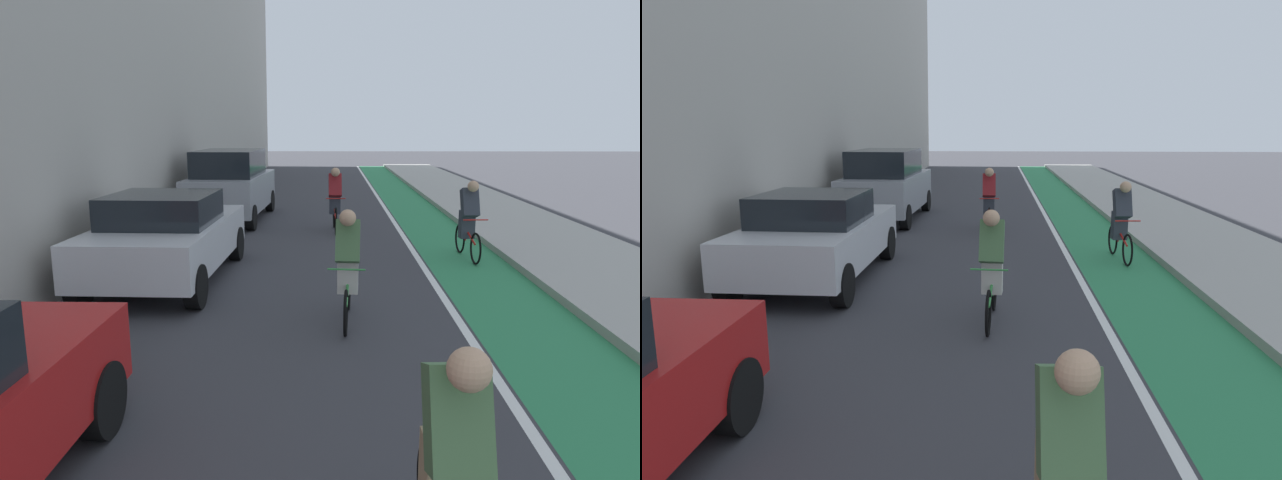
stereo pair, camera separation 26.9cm
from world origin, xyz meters
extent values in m
plane|color=#38383D|center=(0.00, 16.62, 0.00)|extent=(90.73, 90.73, 0.00)
cube|color=#2D8451|center=(2.86, 18.62, 0.00)|extent=(1.60, 41.24, 0.00)
cube|color=white|center=(1.96, 18.62, 0.00)|extent=(0.12, 41.24, 0.00)
cube|color=#A8A59E|center=(5.16, 18.62, 0.07)|extent=(3.00, 41.24, 0.14)
cylinder|color=black|center=(-1.78, 5.85, 0.33)|extent=(0.23, 0.66, 0.66)
cube|color=silver|center=(-2.61, 10.94, 0.68)|extent=(2.01, 4.26, 0.70)
cube|color=black|center=(-2.62, 10.73, 1.26)|extent=(1.72, 1.81, 0.55)
cylinder|color=black|center=(-3.44, 12.51, 0.33)|extent=(0.24, 0.67, 0.66)
cylinder|color=black|center=(-1.70, 12.47, 0.33)|extent=(0.24, 0.67, 0.66)
cylinder|color=black|center=(-3.52, 9.40, 0.33)|extent=(0.24, 0.67, 0.66)
cylinder|color=black|center=(-1.78, 9.36, 0.33)|extent=(0.24, 0.67, 0.66)
cube|color=#9EA0A8|center=(-2.61, 17.44, 0.80)|extent=(2.00, 4.50, 0.95)
cube|color=black|center=(-2.62, 17.22, 1.60)|extent=(1.71, 2.72, 0.75)
cylinder|color=black|center=(-3.38, 19.14, 0.33)|extent=(0.25, 0.67, 0.66)
cylinder|color=black|center=(-1.71, 19.07, 0.33)|extent=(0.25, 0.67, 0.66)
cylinder|color=black|center=(-3.51, 15.81, 0.33)|extent=(0.25, 0.67, 0.66)
cylinder|color=black|center=(-1.84, 15.75, 0.33)|extent=(0.25, 0.67, 0.66)
cube|color=#4C7247|center=(0.85, 4.08, 1.15)|extent=(0.34, 0.41, 0.60)
sphere|color=tan|center=(0.86, 3.93, 1.49)|extent=(0.22, 0.22, 0.22)
cube|color=beige|center=(0.84, 4.21, 1.17)|extent=(0.27, 0.28, 0.39)
torus|color=black|center=(0.39, 8.29, 0.30)|extent=(0.08, 0.60, 0.60)
torus|color=black|center=(0.46, 9.34, 0.30)|extent=(0.08, 0.60, 0.60)
cylinder|color=#338C3F|center=(0.42, 8.82, 0.52)|extent=(0.11, 0.96, 0.33)
cylinder|color=#338C3F|center=(0.43, 9.00, 0.60)|extent=(0.04, 0.12, 0.55)
cylinder|color=#338C3F|center=(0.39, 8.37, 0.85)|extent=(0.48, 0.06, 0.02)
cube|color=beige|center=(0.43, 8.92, 0.67)|extent=(0.30, 0.26, 0.56)
cube|color=#4C7247|center=(0.42, 8.79, 1.13)|extent=(0.35, 0.42, 0.60)
sphere|color=tan|center=(0.41, 8.64, 1.47)|extent=(0.22, 0.22, 0.22)
torus|color=black|center=(2.99, 12.15, 0.31)|extent=(0.08, 0.62, 0.62)
torus|color=black|center=(2.92, 13.20, 0.31)|extent=(0.08, 0.62, 0.62)
cylinder|color=red|center=(2.95, 12.67, 0.53)|extent=(0.10, 0.96, 0.33)
cylinder|color=red|center=(2.94, 12.85, 0.61)|extent=(0.04, 0.12, 0.55)
cylinder|color=red|center=(2.98, 12.23, 0.86)|extent=(0.48, 0.06, 0.02)
cube|color=#333842|center=(2.95, 12.78, 0.68)|extent=(0.30, 0.26, 0.56)
cube|color=#333842|center=(2.96, 12.65, 1.14)|extent=(0.35, 0.42, 0.60)
sphere|color=tan|center=(2.97, 12.49, 1.48)|extent=(0.22, 0.22, 0.22)
torus|color=black|center=(0.32, 15.12, 0.34)|extent=(0.07, 0.69, 0.69)
torus|color=black|center=(0.28, 16.17, 0.34)|extent=(0.07, 0.69, 0.69)
cylinder|color=red|center=(0.30, 15.65, 0.56)|extent=(0.08, 0.96, 0.33)
cylinder|color=red|center=(0.29, 15.83, 0.64)|extent=(0.04, 0.12, 0.55)
cylinder|color=red|center=(0.32, 15.20, 0.89)|extent=(0.48, 0.04, 0.02)
cube|color=#333842|center=(0.30, 15.75, 0.71)|extent=(0.29, 0.25, 0.56)
cube|color=maroon|center=(0.30, 15.62, 1.17)|extent=(0.33, 0.41, 0.60)
sphere|color=tan|center=(0.31, 15.47, 1.51)|extent=(0.22, 0.22, 0.22)
cube|color=tan|center=(0.30, 15.75, 1.19)|extent=(0.27, 0.28, 0.39)
camera|label=1|loc=(0.19, 1.36, 2.64)|focal=32.00mm
camera|label=2|loc=(0.46, 1.37, 2.64)|focal=32.00mm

